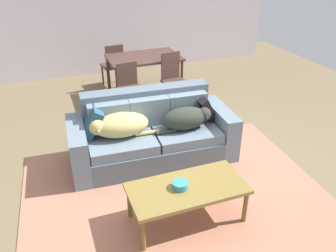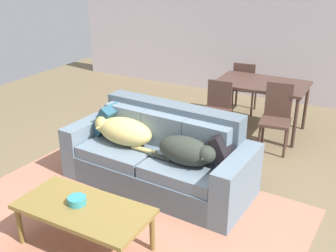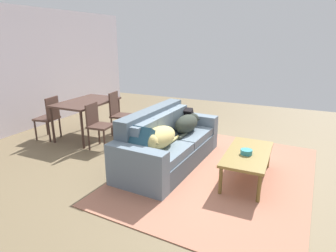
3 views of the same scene
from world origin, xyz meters
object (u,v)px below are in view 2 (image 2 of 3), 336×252
object	(u,v)px
couch	(160,157)
dining_chair_near_left	(217,108)
dining_chair_near_right	(276,115)
throw_pillow_by_right_arm	(225,149)
coffee_table	(83,211)
dining_table	(261,87)
throw_pillow_by_left_arm	(110,119)
bowl_on_coffee_table	(77,201)
dog_on_left_cushion	(123,131)
dog_on_right_cushion	(187,151)
dining_chair_far_left	(244,85)

from	to	relation	value
couch	dining_chair_near_left	xyz separation A→B (m)	(0.09, 1.49, 0.14)
dining_chair_near_left	dining_chair_near_right	xyz separation A→B (m)	(0.84, 0.10, 0.01)
throw_pillow_by_right_arm	coffee_table	bearing A→B (deg)	-121.64
throw_pillow_by_right_arm	dining_table	bearing A→B (deg)	96.07
throw_pillow_by_left_arm	bowl_on_coffee_table	distance (m)	1.57
dog_on_left_cushion	dining_chair_near_left	distance (m)	1.67
throw_pillow_by_left_arm	couch	bearing A→B (deg)	-7.23
dog_on_left_cushion	dining_chair_near_left	size ratio (longest dim) A/B	1.02
couch	dining_chair_near_left	size ratio (longest dim) A/B	2.58
couch	dining_chair_near_right	world-z (taller)	dining_chair_near_right
dog_on_right_cushion	dining_table	xyz separation A→B (m)	(0.12, 2.30, 0.09)
coffee_table	dining_chair_near_left	distance (m)	2.82
dog_on_right_cushion	dining_table	bearing A→B (deg)	90.48
couch	dining_table	distance (m)	2.21
couch	dining_chair_near_right	size ratio (longest dim) A/B	2.40
dog_on_left_cushion	dining_chair_near_right	world-z (taller)	dining_chair_near_right
dining_chair_near_left	bowl_on_coffee_table	bearing A→B (deg)	-98.55
dog_on_right_cushion	dining_chair_near_right	bearing A→B (deg)	77.70
couch	dining_chair_near_left	bearing A→B (deg)	89.81
bowl_on_coffee_table	dining_chair_far_left	bearing A→B (deg)	86.88
throw_pillow_by_left_arm	dining_chair_far_left	world-z (taller)	dining_chair_far_left
dining_table	coffee_table	bearing A→B (deg)	-99.88
dining_chair_near_left	dog_on_right_cushion	bearing A→B (deg)	-82.72
couch	bowl_on_coffee_table	size ratio (longest dim) A/B	13.39
coffee_table	dining_chair_near_left	xyz separation A→B (m)	(0.14, 2.82, 0.10)
dining_table	throw_pillow_by_right_arm	bearing A→B (deg)	-83.93
couch	throw_pillow_by_left_arm	bearing A→B (deg)	176.24
throw_pillow_by_right_arm	dining_chair_near_right	xyz separation A→B (m)	(0.16, 1.58, -0.12)
coffee_table	dining_table	xyz separation A→B (m)	(0.60, 3.44, 0.30)
dog_on_right_cushion	coffee_table	world-z (taller)	dog_on_right_cushion
throw_pillow_by_left_arm	bowl_on_coffee_table	xyz separation A→B (m)	(0.65, -1.42, -0.17)
coffee_table	dining_chair_near_right	distance (m)	3.08
throw_pillow_by_right_arm	dining_chair_near_left	bearing A→B (deg)	114.80
dog_on_left_cushion	bowl_on_coffee_table	distance (m)	1.29
dog_on_right_cushion	dining_chair_far_left	xyz separation A→B (m)	(-0.34, 2.92, -0.11)
throw_pillow_by_left_arm	dining_chair_near_left	size ratio (longest dim) A/B	0.48
coffee_table	throw_pillow_by_left_arm	bearing A→B (deg)	117.05
dog_on_left_cushion	dog_on_right_cushion	size ratio (longest dim) A/B	1.14
couch	coffee_table	world-z (taller)	couch
throw_pillow_by_right_arm	couch	bearing A→B (deg)	-179.70
throw_pillow_by_left_arm	coffee_table	xyz separation A→B (m)	(0.73, -1.43, -0.25)
dining_table	dining_chair_far_left	xyz separation A→B (m)	(-0.46, 0.62, -0.20)
dog_on_left_cushion	dining_chair_near_right	xyz separation A→B (m)	(1.40, 1.66, -0.11)
couch	coffee_table	bearing A→B (deg)	-88.40
couch	dining_chair_far_left	world-z (taller)	couch
throw_pillow_by_right_arm	dog_on_right_cushion	bearing A→B (deg)	-149.77
throw_pillow_by_right_arm	bowl_on_coffee_table	bearing A→B (deg)	-124.24
dog_on_right_cushion	dining_chair_far_left	size ratio (longest dim) A/B	0.87
bowl_on_coffee_table	dining_chair_near_right	xyz separation A→B (m)	(1.06, 2.90, 0.03)
dining_table	dining_chair_near_left	world-z (taller)	dining_chair_near_left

